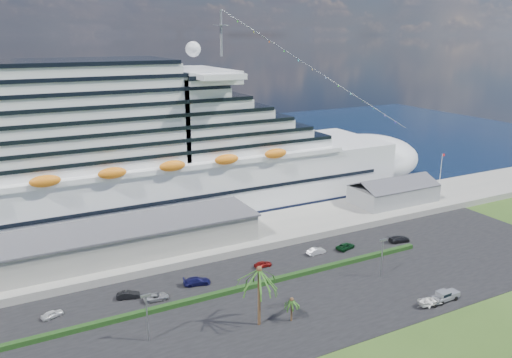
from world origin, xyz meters
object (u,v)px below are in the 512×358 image
cruise_ship (109,161)px  boat_trailer (430,301)px  pickup_truck (445,295)px  parked_car_3 (197,281)px

cruise_ship → boat_trailer: size_ratio=34.52×
boat_trailer → pickup_truck: bearing=3.2°
cruise_ship → boat_trailer: bearing=-58.7°
pickup_truck → boat_trailer: size_ratio=1.02×
pickup_truck → boat_trailer: bearing=-176.8°
cruise_ship → boat_trailer: 82.20m
parked_car_3 → pickup_truck: 47.17m
parked_car_3 → pickup_truck: (38.77, -26.86, 0.30)m
pickup_truck → boat_trailer: pickup_truck is taller
cruise_ship → pickup_truck: (45.94, -68.75, -15.50)m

